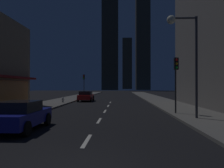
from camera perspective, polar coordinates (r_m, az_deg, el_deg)
name	(u,v)px	position (r m, az deg, el deg)	size (l,w,h in m)	color
ground_plane	(113,99)	(37.83, 0.14, -3.88)	(78.00, 136.00, 0.10)	black
sidewalk_right	(154,99)	(38.22, 10.71, -3.65)	(4.00, 76.00, 0.15)	#605E59
sidewalk_left	(71,98)	(38.71, -10.29, -3.61)	(4.00, 76.00, 0.15)	#605E59
lane_marking_center	(102,115)	(16.94, -2.43, -7.91)	(0.16, 28.20, 0.01)	silver
skyscraper_distant_tall	(110,30)	(122.70, -0.48, 13.55)	(8.56, 6.92, 63.90)	#323026
skyscraper_distant_mid	(127,64)	(161.45, 3.85, 5.15)	(6.71, 5.98, 36.05)	#3B382C
skyscraper_distant_short	(143,28)	(128.19, 7.78, 13.90)	(7.52, 7.88, 68.03)	#3B382C
car_parked_near	(20,115)	(12.09, -22.20, -7.36)	(1.98, 4.24, 1.45)	navy
car_parked_far	(86,96)	(32.35, -6.63, -3.05)	(1.98, 4.24, 1.45)	#B21919
fire_hydrant_far_left	(63,100)	(28.94, -12.36, -3.92)	(0.42, 0.30, 0.65)	#B2B2B2
traffic_light_near_right	(176,73)	(17.53, 15.89, 2.80)	(0.32, 0.48, 4.20)	#2D2D2D
traffic_light_far_left	(84,81)	(42.34, -7.13, 0.87)	(0.32, 0.48, 4.20)	#2D2D2D
street_lamp_right	(183,41)	(15.37, 17.64, 10.30)	(1.96, 0.56, 6.58)	#38383D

